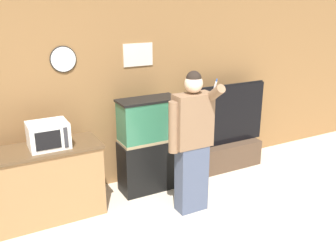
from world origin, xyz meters
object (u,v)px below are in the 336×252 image
(counter_island, at_px, (31,186))
(microwave, at_px, (48,135))
(tv_on_stand, at_px, (228,143))
(person_standing, at_px, (192,141))
(aquarium_on_stand, at_px, (149,145))

(counter_island, height_order, microwave, microwave)
(tv_on_stand, distance_m, person_standing, 1.57)
(tv_on_stand, bearing_deg, counter_island, -176.85)
(counter_island, distance_m, person_standing, 1.99)
(counter_island, relative_size, person_standing, 0.95)
(microwave, bearing_deg, counter_island, 174.81)
(counter_island, height_order, person_standing, person_standing)
(microwave, bearing_deg, aquarium_on_stand, 4.57)
(counter_island, distance_m, aquarium_on_stand, 1.60)
(microwave, relative_size, aquarium_on_stand, 0.34)
(aquarium_on_stand, bearing_deg, counter_island, -177.02)
(aquarium_on_stand, height_order, tv_on_stand, tv_on_stand)
(counter_island, xyz_separation_m, microwave, (0.26, -0.02, 0.61))
(counter_island, xyz_separation_m, tv_on_stand, (3.02, 0.17, -0.07))
(tv_on_stand, relative_size, person_standing, 0.75)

